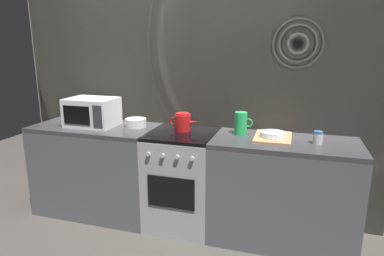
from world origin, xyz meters
TOP-DOWN VIEW (x-y plane):
  - ground_plane at (0.00, 0.00)m, footprint 8.00×8.00m
  - back_wall at (0.00, 0.32)m, footprint 3.60×0.05m
  - counter_left at (-0.90, 0.00)m, footprint 1.20×0.60m
  - stove_unit at (-0.00, -0.00)m, footprint 0.60×0.63m
  - counter_right at (0.90, 0.00)m, footprint 1.20×0.60m
  - microwave at (-0.92, -0.00)m, footprint 0.46×0.35m
  - kettle at (-0.01, 0.06)m, footprint 0.28×0.15m
  - mixing_bowl at (-0.50, 0.08)m, footprint 0.20×0.20m
  - pitcher at (0.51, 0.09)m, footprint 0.16×0.11m
  - dish_pile at (0.79, 0.04)m, footprint 0.30×0.40m
  - spice_jar at (1.15, -0.01)m, footprint 0.08×0.08m

SIDE VIEW (x-z plane):
  - ground_plane at x=0.00m, z-range 0.00..0.00m
  - stove_unit at x=0.00m, z-range 0.00..0.90m
  - counter_left at x=-0.90m, z-range 0.00..0.90m
  - counter_right at x=0.90m, z-range 0.00..0.90m
  - dish_pile at x=0.79m, z-range 0.89..0.96m
  - mixing_bowl at x=-0.50m, z-range 0.90..0.98m
  - spice_jar at x=1.15m, z-range 0.90..1.00m
  - kettle at x=-0.01m, z-range 0.90..1.06m
  - pitcher at x=0.51m, z-range 0.90..1.10m
  - microwave at x=-0.92m, z-range 0.90..1.17m
  - back_wall at x=0.00m, z-range 0.00..2.40m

